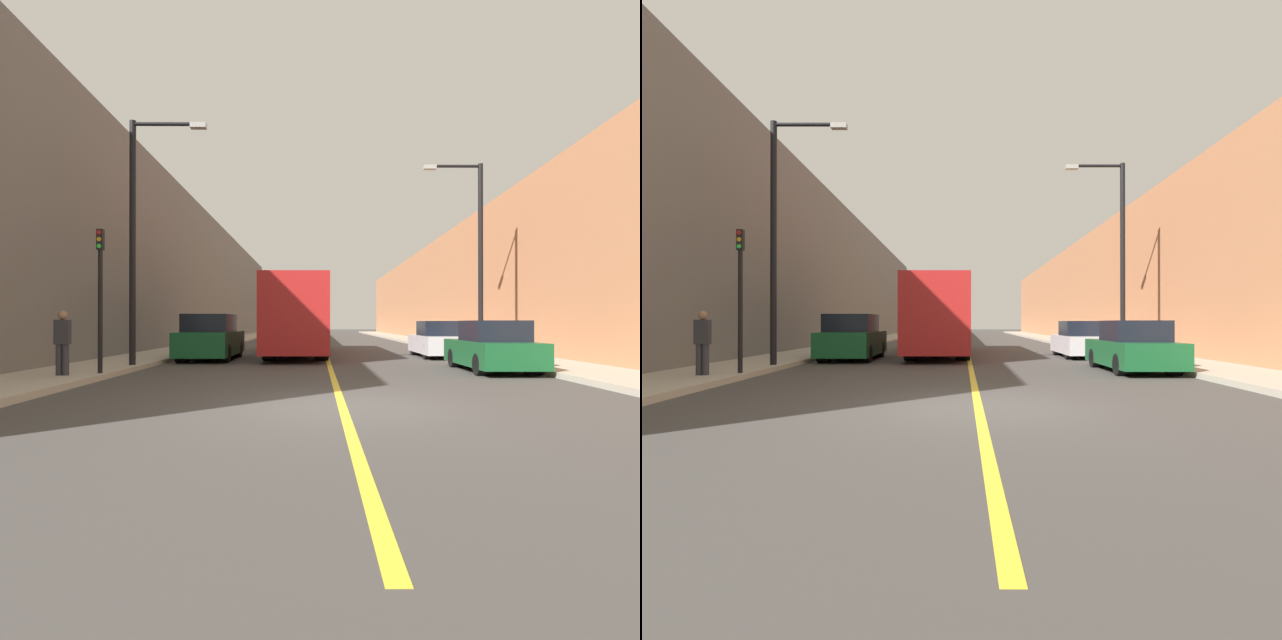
{
  "view_description": "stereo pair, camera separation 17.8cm",
  "coord_description": "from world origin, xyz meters",
  "views": [
    {
      "loc": [
        -0.47,
        -8.79,
        1.49
      ],
      "look_at": [
        -0.29,
        13.09,
        1.6
      ],
      "focal_mm": 28.0,
      "sensor_mm": 36.0,
      "label": 1
    },
    {
      "loc": [
        -0.29,
        -8.79,
        1.49
      ],
      "look_at": [
        -0.29,
        13.09,
        1.6
      ],
      "focal_mm": 28.0,
      "sensor_mm": 36.0,
      "label": 2
    }
  ],
  "objects": [
    {
      "name": "ground_plane",
      "position": [
        0.0,
        0.0,
        0.0
      ],
      "size": [
        200.0,
        200.0,
        0.0
      ],
      "primitive_type": "plane",
      "color": "#3F3D3A"
    },
    {
      "name": "sidewalk_left",
      "position": [
        -7.28,
        30.0,
        0.08
      ],
      "size": [
        2.63,
        72.0,
        0.16
      ],
      "primitive_type": "cube",
      "color": "#A89E8C",
      "rests_on": "ground"
    },
    {
      "name": "sidewalk_right",
      "position": [
        7.28,
        30.0,
        0.08
      ],
      "size": [
        2.63,
        72.0,
        0.16
      ],
      "primitive_type": "cube",
      "color": "#A89E8C",
      "rests_on": "ground"
    },
    {
      "name": "building_row_left",
      "position": [
        -10.6,
        30.0,
        4.89
      ],
      "size": [
        4.0,
        72.0,
        9.78
      ],
      "primitive_type": "cube",
      "color": "#66605B",
      "rests_on": "ground"
    },
    {
      "name": "building_row_right",
      "position": [
        10.6,
        30.0,
        3.89
      ],
      "size": [
        4.0,
        72.0,
        7.77
      ],
      "primitive_type": "cube",
      "color": "#B2724C",
      "rests_on": "ground"
    },
    {
      "name": "road_center_line",
      "position": [
        0.0,
        30.0,
        0.0
      ],
      "size": [
        0.16,
        72.0,
        0.01
      ],
      "primitive_type": "cube",
      "color": "gold",
      "rests_on": "ground"
    },
    {
      "name": "bus",
      "position": [
        -1.26,
        14.34,
        1.79
      ],
      "size": [
        2.58,
        11.38,
        3.33
      ],
      "color": "#AD1E1E",
      "rests_on": "ground"
    },
    {
      "name": "parked_suv_left",
      "position": [
        -4.69,
        11.28,
        0.85
      ],
      "size": [
        1.98,
        4.8,
        1.82
      ],
      "color": "#145128",
      "rests_on": "ground"
    },
    {
      "name": "car_right_near",
      "position": [
        4.94,
        6.46,
        0.7
      ],
      "size": [
        1.84,
        4.26,
        1.55
      ],
      "color": "#145128",
      "rests_on": "ground"
    },
    {
      "name": "car_right_mid",
      "position": [
        4.84,
        12.63,
        0.7
      ],
      "size": [
        1.89,
        4.25,
        1.56
      ],
      "color": "silver",
      "rests_on": "ground"
    },
    {
      "name": "street_lamp_left",
      "position": [
        -6.07,
        6.99,
        4.53
      ],
      "size": [
        2.42,
        0.24,
        7.72
      ],
      "color": "black",
      "rests_on": "sidewalk_left"
    },
    {
      "name": "street_lamp_right",
      "position": [
        6.07,
        11.5,
        4.59
      ],
      "size": [
        2.42,
        0.24,
        7.83
      ],
      "color": "black",
      "rests_on": "sidewalk_right"
    },
    {
      "name": "traffic_light",
      "position": [
        -6.17,
        4.41,
        2.24
      ],
      "size": [
        0.16,
        0.18,
        3.8
      ],
      "color": "black",
      "rests_on": "sidewalk_left"
    },
    {
      "name": "pedestrian",
      "position": [
        -6.89,
        3.88,
        1.0
      ],
      "size": [
        0.36,
        0.23,
        1.63
      ],
      "color": "#2D2D33",
      "rests_on": "sidewalk_left"
    }
  ]
}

